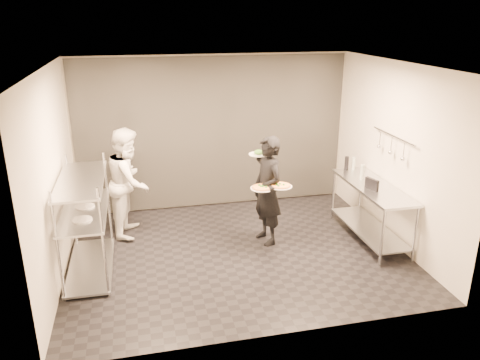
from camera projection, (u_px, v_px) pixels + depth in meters
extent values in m
cube|color=black|center=(237.00, 252.00, 7.17)|extent=(5.00, 4.00, 0.00)
cube|color=white|center=(237.00, 66.00, 6.23)|extent=(5.00, 4.00, 0.00)
cube|color=beige|center=(214.00, 133.00, 8.53)|extent=(5.00, 0.00, 2.80)
cube|color=beige|center=(279.00, 223.00, 4.86)|extent=(5.00, 0.00, 2.80)
cube|color=beige|center=(53.00, 179.00, 6.18)|extent=(0.00, 4.00, 2.80)
cube|color=beige|center=(395.00, 155.00, 7.22)|extent=(0.00, 4.00, 2.80)
cube|color=white|center=(214.00, 133.00, 8.51)|extent=(4.90, 0.04, 2.74)
cylinder|color=#AFB1B6|center=(58.00, 249.00, 5.70)|extent=(0.04, 0.04, 1.50)
cylinder|color=#AFB1B6|center=(71.00, 202.00, 7.12)|extent=(0.04, 0.04, 1.50)
cylinder|color=#AFB1B6|center=(103.00, 244.00, 5.82)|extent=(0.04, 0.04, 1.50)
cylinder|color=#AFB1B6|center=(108.00, 199.00, 7.23)|extent=(0.04, 0.04, 1.50)
cube|color=#AEB2B8|center=(91.00, 265.00, 6.70)|extent=(0.60, 1.60, 0.03)
cube|color=#AEB2B8|center=(85.00, 211.00, 6.42)|extent=(0.60, 1.60, 0.03)
cube|color=#AEB2B8|center=(81.00, 180.00, 6.26)|extent=(0.60, 1.60, 0.03)
cylinder|color=silver|center=(82.00, 220.00, 6.09)|extent=(0.26, 0.26, 0.01)
cylinder|color=silver|center=(85.00, 206.00, 6.50)|extent=(0.26, 0.26, 0.01)
cylinder|color=#AFB1B6|center=(382.00, 238.00, 6.63)|extent=(0.04, 0.04, 0.90)
cylinder|color=#AFB1B6|center=(333.00, 195.00, 8.21)|extent=(0.04, 0.04, 0.90)
cylinder|color=#AFB1B6|center=(415.00, 235.00, 6.74)|extent=(0.04, 0.04, 0.90)
cylinder|color=#AFB1B6|center=(361.00, 193.00, 8.31)|extent=(0.04, 0.04, 0.90)
cube|color=#AEB2B8|center=(369.00, 228.00, 7.56)|extent=(0.57, 1.71, 0.03)
cube|color=#AEB2B8|center=(373.00, 187.00, 7.32)|extent=(0.60, 1.80, 0.04)
cylinder|color=#AFB1B6|center=(394.00, 136.00, 7.10)|extent=(0.02, 1.20, 0.02)
cylinder|color=#AFB1B6|center=(404.00, 150.00, 6.82)|extent=(0.01, 0.01, 0.22)
sphere|color=#AFB1B6|center=(403.00, 159.00, 6.87)|extent=(0.07, 0.07, 0.07)
cylinder|color=#AFB1B6|center=(392.00, 144.00, 7.14)|extent=(0.01, 0.01, 0.22)
sphere|color=#AFB1B6|center=(391.00, 152.00, 7.19)|extent=(0.07, 0.07, 0.07)
cylinder|color=#AFB1B6|center=(380.00, 139.00, 7.47)|extent=(0.01, 0.01, 0.22)
sphere|color=#AFB1B6|center=(379.00, 146.00, 7.51)|extent=(0.07, 0.07, 0.07)
imported|color=black|center=(268.00, 191.00, 7.25)|extent=(0.55, 0.71, 1.73)
imported|color=white|center=(129.00, 182.00, 7.56)|extent=(0.83, 0.98, 1.78)
cylinder|color=silver|center=(262.00, 188.00, 6.99)|extent=(0.35, 0.35, 0.01)
cylinder|color=#A3693B|center=(262.00, 187.00, 6.99)|extent=(0.31, 0.31, 0.02)
cylinder|color=#C75D1A|center=(262.00, 187.00, 6.98)|extent=(0.27, 0.27, 0.01)
sphere|color=#156018|center=(262.00, 186.00, 6.98)|extent=(0.04, 0.04, 0.04)
cylinder|color=silver|center=(281.00, 186.00, 6.97)|extent=(0.34, 0.34, 0.01)
cylinder|color=#A3693B|center=(281.00, 186.00, 6.97)|extent=(0.30, 0.30, 0.02)
cylinder|color=#C75D1A|center=(281.00, 185.00, 6.96)|extent=(0.26, 0.26, 0.01)
sphere|color=#156018|center=(281.00, 184.00, 6.96)|extent=(0.04, 0.04, 0.04)
cylinder|color=silver|center=(259.00, 154.00, 7.30)|extent=(0.31, 0.31, 0.01)
ellipsoid|color=#285E17|center=(259.00, 152.00, 7.29)|extent=(0.13, 0.13, 0.07)
cube|color=black|center=(372.00, 184.00, 7.10)|extent=(0.12, 0.25, 0.18)
cylinder|color=gray|center=(362.00, 172.00, 7.55)|extent=(0.07, 0.07, 0.24)
cylinder|color=gray|center=(354.00, 163.00, 8.02)|extent=(0.07, 0.07, 0.22)
cylinder|color=black|center=(347.00, 163.00, 7.99)|extent=(0.07, 0.07, 0.24)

